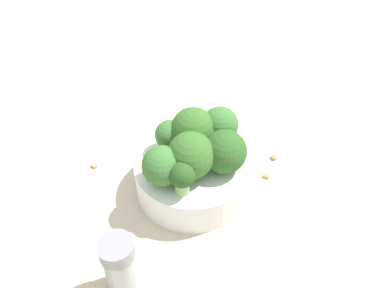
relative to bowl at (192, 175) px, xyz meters
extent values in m
plane|color=beige|center=(0.00, 0.00, -0.03)|extent=(3.00, 3.00, 0.00)
cylinder|color=white|center=(0.00, 0.00, 0.00)|extent=(0.15, 0.15, 0.05)
cylinder|color=#8EB770|center=(0.03, 0.04, 0.04)|extent=(0.02, 0.02, 0.03)
sphere|color=#3D7533|center=(0.03, 0.04, 0.06)|extent=(0.05, 0.05, 0.05)
cylinder|color=#7A9E5B|center=(0.00, -0.02, 0.04)|extent=(0.02, 0.02, 0.02)
sphere|color=#386B28|center=(0.00, -0.02, 0.06)|extent=(0.06, 0.06, 0.06)
cylinder|color=#8EB770|center=(-0.01, -0.05, 0.04)|extent=(0.02, 0.02, 0.02)
sphere|color=#28511E|center=(-0.01, -0.05, 0.06)|extent=(0.03, 0.03, 0.03)
cylinder|color=#84AD66|center=(0.00, 0.02, 0.04)|extent=(0.03, 0.03, 0.03)
sphere|color=#386B28|center=(0.00, 0.02, 0.06)|extent=(0.06, 0.06, 0.06)
cylinder|color=#8EB770|center=(-0.03, 0.02, 0.04)|extent=(0.02, 0.02, 0.02)
sphere|color=#3D7533|center=(-0.03, 0.02, 0.05)|extent=(0.04, 0.04, 0.04)
cylinder|color=#84AD66|center=(0.04, -0.01, 0.03)|extent=(0.02, 0.02, 0.02)
sphere|color=#2D5B23|center=(0.04, -0.01, 0.05)|extent=(0.06, 0.06, 0.06)
cylinder|color=#8EB770|center=(-0.03, -0.04, 0.04)|extent=(0.02, 0.02, 0.02)
sphere|color=#3D7533|center=(-0.03, -0.04, 0.05)|extent=(0.05, 0.05, 0.05)
cylinder|color=#B2B7BC|center=(-0.06, -0.15, 0.01)|extent=(0.04, 0.04, 0.07)
cylinder|color=gray|center=(-0.06, -0.15, 0.05)|extent=(0.04, 0.04, 0.02)
cube|color=olive|center=(0.12, 0.06, -0.02)|extent=(0.01, 0.01, 0.01)
cube|color=#AD7F4C|center=(-0.01, 0.12, -0.02)|extent=(0.01, 0.01, 0.01)
cube|color=tan|center=(-0.15, 0.03, -0.02)|extent=(0.01, 0.01, 0.01)
cube|color=#AD7F4C|center=(0.11, 0.03, -0.02)|extent=(0.01, 0.01, 0.01)
camera|label=1|loc=(0.02, -0.34, 0.38)|focal=35.00mm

